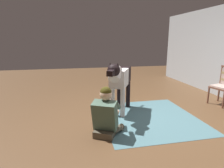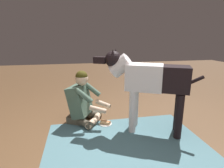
# 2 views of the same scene
# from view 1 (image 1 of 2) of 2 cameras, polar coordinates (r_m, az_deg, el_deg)

# --- Properties ---
(ground_plane) EXTENTS (15.38, 15.38, 0.00)m
(ground_plane) POSITION_cam_1_polar(r_m,az_deg,el_deg) (3.97, 8.31, -11.05)
(ground_plane) COLOR brown
(area_rug) EXTENTS (2.10, 1.98, 0.01)m
(area_rug) POSITION_cam_1_polar(r_m,az_deg,el_deg) (4.17, 11.23, -9.91)
(area_rug) COLOR slate
(area_rug) RESTS_ON ground
(person_sitting_on_floor) EXTENTS (0.74, 0.63, 0.87)m
(person_sitting_on_floor) POSITION_cam_1_polar(r_m,az_deg,el_deg) (3.28, -1.87, -9.51)
(person_sitting_on_floor) COLOR #50493B
(person_sitting_on_floor) RESTS_ON ground
(large_dog) EXTENTS (1.41, 0.81, 1.21)m
(large_dog) POSITION_cam_1_polar(r_m,az_deg,el_deg) (4.12, 2.34, 1.47)
(large_dog) COLOR silver
(large_dog) RESTS_ON ground
(hot_dog_on_plate) EXTENTS (0.21, 0.21, 0.06)m
(hot_dog_on_plate) POSITION_cam_1_polar(r_m,az_deg,el_deg) (3.76, -0.03, -11.90)
(hot_dog_on_plate) COLOR silver
(hot_dog_on_plate) RESTS_ON ground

